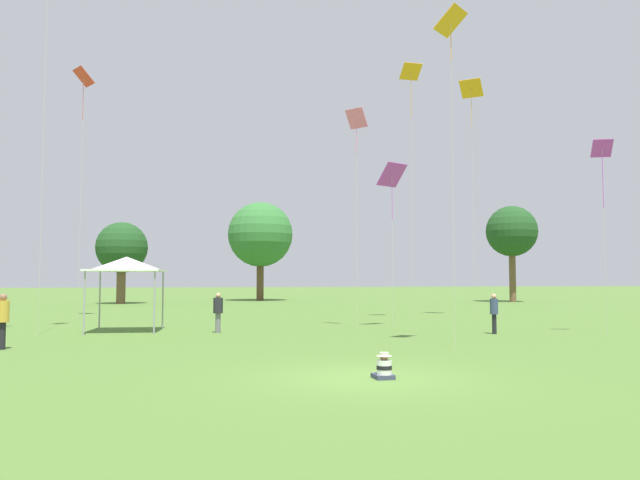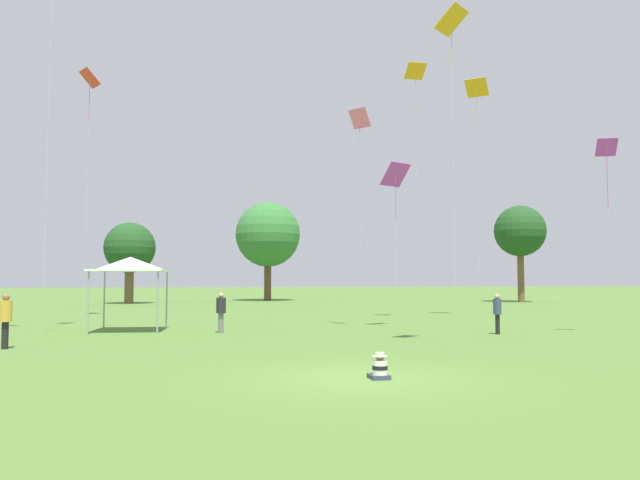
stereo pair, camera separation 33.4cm
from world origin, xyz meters
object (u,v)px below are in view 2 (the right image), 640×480
at_px(distant_tree_2, 130,248).
at_px(person_standing_2, 221,309).
at_px(seated_toddler, 380,368).
at_px(distant_tree_0, 268,235).
at_px(kite_2, 607,155).
at_px(kite_5, 395,177).
at_px(kite_8, 90,85).
at_px(kite_3, 360,125).
at_px(distant_tree_1, 520,232).
at_px(kite_9, 452,30).
at_px(person_standing_1, 6,316).
at_px(canopy_tent, 130,265).
at_px(kite_7, 416,80).
at_px(person_standing_0, 497,310).
at_px(kite_1, 477,94).

bearing_deg(distant_tree_2, person_standing_2, -77.22).
xyz_separation_m(seated_toddler, distant_tree_0, (2.60, 49.29, 6.38)).
distance_m(person_standing_2, kite_2, 16.65).
xyz_separation_m(kite_5, kite_8, (-14.99, 9.74, 6.39)).
relative_size(kite_3, distant_tree_1, 1.08).
distance_m(kite_9, distant_tree_1, 41.63).
height_order(person_standing_1, canopy_tent, canopy_tent).
distance_m(kite_3, kite_7, 7.43).
bearing_deg(kite_2, person_standing_2, 50.11).
bearing_deg(kite_9, distant_tree_0, -83.86).
distance_m(canopy_tent, kite_5, 12.21).
bearing_deg(kite_5, person_standing_0, 146.29).
height_order(kite_3, distant_tree_0, distant_tree_0).
height_order(person_standing_2, kite_3, kite_3).
xyz_separation_m(person_standing_0, kite_8, (-17.97, 13.50, 12.23)).
relative_size(person_standing_1, kite_5, 0.23).
distance_m(kite_2, distant_tree_0, 41.75).
height_order(seated_toddler, kite_2, kite_2).
relative_size(kite_3, distant_tree_0, 0.99).
distance_m(kite_8, kite_9, 23.07).
xyz_separation_m(kite_5, kite_7, (2.66, 4.67, 6.14)).
bearing_deg(person_standing_2, kite_1, 41.23).
height_order(kite_1, kite_5, kite_1).
height_order(person_standing_2, canopy_tent, canopy_tent).
distance_m(kite_1, distant_tree_0, 31.44).
bearing_deg(kite_1, person_standing_0, 151.57).
distance_m(seated_toddler, person_standing_0, 12.48).
bearing_deg(distant_tree_1, person_standing_0, -120.00).
bearing_deg(kite_3, distant_tree_0, 5.21).
bearing_deg(kite_3, kite_5, -85.11).
height_order(seated_toddler, kite_8, kite_8).
bearing_deg(kite_3, kite_9, -168.01).
height_order(kite_7, distant_tree_1, kite_7).
distance_m(kite_3, distant_tree_0, 35.83).
bearing_deg(person_standing_2, kite_7, 43.38).
bearing_deg(seated_toddler, kite_3, 75.71).
xyz_separation_m(person_standing_2, kite_7, (10.45, 5.65, 11.98)).
bearing_deg(seated_toddler, kite_5, 69.22).
relative_size(canopy_tent, kite_3, 0.33).
bearing_deg(kite_1, kite_2, 174.20).
height_order(person_standing_2, kite_7, kite_7).
relative_size(canopy_tent, kite_1, 0.23).
height_order(distant_tree_0, distant_tree_2, distant_tree_0).
height_order(kite_1, kite_7, kite_7).
xyz_separation_m(canopy_tent, kite_3, (9.87, -0.29, 6.33)).
xyz_separation_m(kite_7, kite_8, (-17.65, 5.07, 0.25)).
relative_size(person_standing_0, canopy_tent, 0.50).
distance_m(kite_8, distant_tree_0, 29.74).
bearing_deg(kite_9, person_standing_1, -5.38).
bearing_deg(kite_8, distant_tree_2, 12.97).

